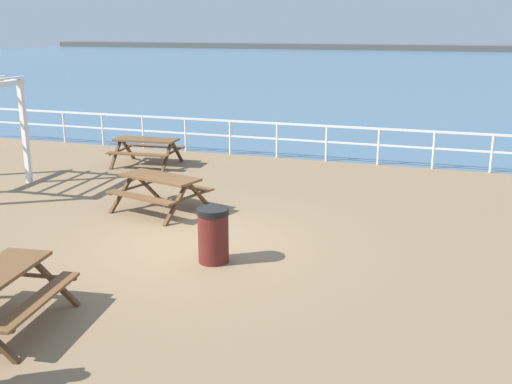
% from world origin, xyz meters
% --- Properties ---
extents(ground_plane, '(30.00, 24.00, 0.20)m').
position_xyz_m(ground_plane, '(0.00, 0.00, -0.10)').
color(ground_plane, '#846B4C').
extents(sea_band, '(142.00, 90.00, 0.01)m').
position_xyz_m(sea_band, '(0.00, 52.75, 0.00)').
color(sea_band, '#476B84').
rests_on(sea_band, ground).
extents(distant_shoreline, '(142.00, 6.00, 1.80)m').
position_xyz_m(distant_shoreline, '(0.00, 95.75, 0.00)').
color(distant_shoreline, '#4C4C47').
rests_on(distant_shoreline, ground).
extents(seaward_railing, '(23.07, 0.07, 1.08)m').
position_xyz_m(seaward_railing, '(-0.00, 7.75, 0.73)').
color(seaward_railing, white).
rests_on(seaward_railing, ground).
extents(picnic_table_far_right, '(2.13, 1.92, 0.80)m').
position_xyz_m(picnic_table_far_right, '(-1.55, 1.63, 0.58)').
color(picnic_table_far_right, brown).
rests_on(picnic_table_far_right, ground).
extents(picnic_table_seaward, '(1.91, 1.66, 0.80)m').
position_xyz_m(picnic_table_seaward, '(-4.01, 5.50, 0.58)').
color(picnic_table_seaward, brown).
rests_on(picnic_table_seaward, ground).
extents(litter_bin, '(0.55, 0.55, 0.95)m').
position_xyz_m(litter_bin, '(0.69, -0.73, 0.48)').
color(litter_bin, '#591E19').
rests_on(litter_bin, ground).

